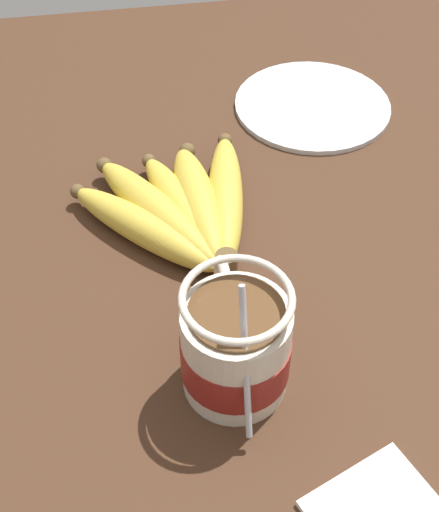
% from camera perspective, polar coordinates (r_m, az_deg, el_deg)
% --- Properties ---
extents(table, '(1.21, 1.21, 0.04)m').
position_cam_1_polar(table, '(0.62, 0.63, -8.41)').
color(table, '#422819').
rests_on(table, ground).
extents(coffee_mug, '(0.14, 0.09, 0.14)m').
position_cam_1_polar(coffee_mug, '(0.55, 0.92, -7.28)').
color(coffee_mug, beige).
rests_on(coffee_mug, table).
extents(banana_bunch, '(0.21, 0.19, 0.04)m').
position_cam_1_polar(banana_bunch, '(0.70, -2.90, 3.75)').
color(banana_bunch, brown).
rests_on(banana_bunch, table).
extents(small_plate, '(0.18, 0.18, 0.01)m').
position_cam_1_polar(small_plate, '(0.87, 7.44, 11.87)').
color(small_plate, silver).
rests_on(small_plate, table).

